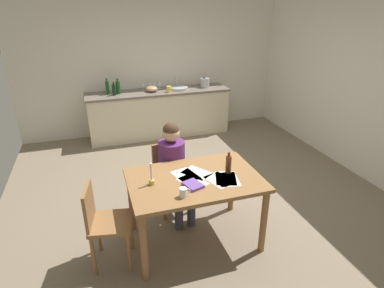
# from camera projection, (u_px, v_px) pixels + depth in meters

# --- Properties ---
(ground_plane) EXTENTS (5.20, 5.20, 0.04)m
(ground_plane) POSITION_uv_depth(u_px,v_px,m) (195.00, 191.00, 4.59)
(ground_plane) COLOR #7A6B56
(wall_back) EXTENTS (5.20, 0.12, 2.60)m
(wall_back) POSITION_uv_depth(u_px,v_px,m) (154.00, 66.00, 6.32)
(wall_back) COLOR silver
(wall_back) RESTS_ON ground
(wall_right) EXTENTS (0.12, 5.20, 2.60)m
(wall_right) POSITION_uv_depth(u_px,v_px,m) (361.00, 87.00, 4.79)
(wall_right) COLOR silver
(wall_right) RESTS_ON ground
(kitchen_counter) EXTENTS (2.74, 0.64, 0.90)m
(kitchen_counter) POSITION_uv_depth(u_px,v_px,m) (160.00, 113.00, 6.35)
(kitchen_counter) COLOR beige
(kitchen_counter) RESTS_ON ground
(dining_table) EXTENTS (1.37, 0.92, 0.78)m
(dining_table) POSITION_uv_depth(u_px,v_px,m) (194.00, 187.00, 3.36)
(dining_table) COLOR olive
(dining_table) RESTS_ON ground
(chair_at_table) EXTENTS (0.45, 0.45, 0.86)m
(chair_at_table) POSITION_uv_depth(u_px,v_px,m) (170.00, 174.00, 4.02)
(chair_at_table) COLOR olive
(chair_at_table) RESTS_ON ground
(person_seated) EXTENTS (0.37, 0.62, 1.19)m
(person_seated) POSITION_uv_depth(u_px,v_px,m) (174.00, 165.00, 3.82)
(person_seated) COLOR #592666
(person_seated) RESTS_ON ground
(chair_side_empty) EXTENTS (0.47, 0.47, 0.88)m
(chair_side_empty) POSITION_uv_depth(u_px,v_px,m) (104.00, 221.00, 3.13)
(chair_side_empty) COLOR olive
(chair_side_empty) RESTS_ON ground
(coffee_mug) EXTENTS (0.11, 0.07, 0.09)m
(coffee_mug) POSITION_uv_depth(u_px,v_px,m) (184.00, 192.00, 2.98)
(coffee_mug) COLOR white
(coffee_mug) RESTS_ON dining_table
(candlestick) EXTENTS (0.06, 0.06, 0.24)m
(candlestick) POSITION_uv_depth(u_px,v_px,m) (152.00, 179.00, 3.18)
(candlestick) COLOR gold
(candlestick) RESTS_ON dining_table
(book_magazine) EXTENTS (0.20, 0.23, 0.03)m
(book_magazine) POSITION_uv_depth(u_px,v_px,m) (193.00, 185.00, 3.17)
(book_magazine) COLOR #6A469D
(book_magazine) RESTS_ON dining_table
(paper_letter) EXTENTS (0.31, 0.35, 0.00)m
(paper_letter) POSITION_uv_depth(u_px,v_px,m) (193.00, 181.00, 3.26)
(paper_letter) COLOR white
(paper_letter) RESTS_ON dining_table
(paper_bill) EXTENTS (0.29, 0.35, 0.00)m
(paper_bill) POSITION_uv_depth(u_px,v_px,m) (219.00, 180.00, 3.28)
(paper_bill) COLOR white
(paper_bill) RESTS_ON dining_table
(paper_envelope) EXTENTS (0.26, 0.33, 0.00)m
(paper_envelope) POSITION_uv_depth(u_px,v_px,m) (228.00, 179.00, 3.29)
(paper_envelope) COLOR white
(paper_envelope) RESTS_ON dining_table
(paper_receipt) EXTENTS (0.28, 0.34, 0.00)m
(paper_receipt) POSITION_uv_depth(u_px,v_px,m) (186.00, 175.00, 3.37)
(paper_receipt) COLOR white
(paper_receipt) RESTS_ON dining_table
(paper_notice) EXTENTS (0.30, 0.35, 0.00)m
(paper_notice) POSITION_uv_depth(u_px,v_px,m) (226.00, 178.00, 3.31)
(paper_notice) COLOR white
(paper_notice) RESTS_ON dining_table
(paper_flyer) EXTENTS (0.34, 0.36, 0.00)m
(paper_flyer) POSITION_uv_depth(u_px,v_px,m) (197.00, 173.00, 3.42)
(paper_flyer) COLOR white
(paper_flyer) RESTS_ON dining_table
(wine_bottle_on_table) EXTENTS (0.06, 0.06, 0.24)m
(wine_bottle_on_table) POSITION_uv_depth(u_px,v_px,m) (228.00, 164.00, 3.38)
(wine_bottle_on_table) COLOR #593319
(wine_bottle_on_table) RESTS_ON dining_table
(sink_unit) EXTENTS (0.36, 0.36, 0.24)m
(sink_unit) POSITION_uv_depth(u_px,v_px,m) (179.00, 88.00, 6.27)
(sink_unit) COLOR #B2B7BC
(sink_unit) RESTS_ON kitchen_counter
(bottle_oil) EXTENTS (0.06, 0.06, 0.30)m
(bottle_oil) POSITION_uv_depth(u_px,v_px,m) (107.00, 87.00, 5.87)
(bottle_oil) COLOR #194C23
(bottle_oil) RESTS_ON kitchen_counter
(bottle_vinegar) EXTENTS (0.07, 0.07, 0.24)m
(bottle_vinegar) POSITION_uv_depth(u_px,v_px,m) (114.00, 90.00, 5.83)
(bottle_vinegar) COLOR black
(bottle_vinegar) RESTS_ON kitchen_counter
(bottle_wine_red) EXTENTS (0.08, 0.08, 0.29)m
(bottle_wine_red) POSITION_uv_depth(u_px,v_px,m) (118.00, 87.00, 5.91)
(bottle_wine_red) COLOR #194C23
(bottle_wine_red) RESTS_ON kitchen_counter
(mixing_bowl) EXTENTS (0.23, 0.23, 0.10)m
(mixing_bowl) POSITION_uv_depth(u_px,v_px,m) (152.00, 89.00, 6.09)
(mixing_bowl) COLOR tan
(mixing_bowl) RESTS_ON kitchen_counter
(stovetop_kettle) EXTENTS (0.18, 0.18, 0.22)m
(stovetop_kettle) POSITION_uv_depth(u_px,v_px,m) (205.00, 82.00, 6.39)
(stovetop_kettle) COLOR #B7BABF
(stovetop_kettle) RESTS_ON kitchen_counter
(wine_glass_near_sink) EXTENTS (0.07, 0.07, 0.15)m
(wine_glass_near_sink) POSITION_uv_depth(u_px,v_px,m) (159.00, 83.00, 6.27)
(wine_glass_near_sink) COLOR silver
(wine_glass_near_sink) RESTS_ON kitchen_counter
(wine_glass_by_kettle) EXTENTS (0.07, 0.07, 0.15)m
(wine_glass_by_kettle) POSITION_uv_depth(u_px,v_px,m) (154.00, 84.00, 6.24)
(wine_glass_by_kettle) COLOR silver
(wine_glass_by_kettle) RESTS_ON kitchen_counter
(wine_glass_back_left) EXTENTS (0.07, 0.07, 0.15)m
(wine_glass_back_left) POSITION_uv_depth(u_px,v_px,m) (150.00, 84.00, 6.21)
(wine_glass_back_left) COLOR silver
(wine_glass_back_left) RESTS_ON kitchen_counter
(wine_glass_back_right) EXTENTS (0.07, 0.07, 0.15)m
(wine_glass_back_right) POSITION_uv_depth(u_px,v_px,m) (143.00, 84.00, 6.18)
(wine_glass_back_right) COLOR silver
(wine_glass_back_right) RESTS_ON kitchen_counter
(teacup_on_counter) EXTENTS (0.13, 0.08, 0.11)m
(teacup_on_counter) POSITION_uv_depth(u_px,v_px,m) (169.00, 89.00, 6.06)
(teacup_on_counter) COLOR #F2CC4C
(teacup_on_counter) RESTS_ON kitchen_counter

